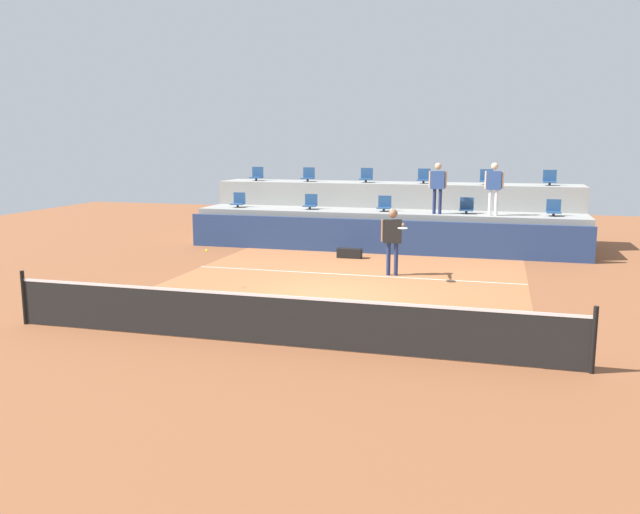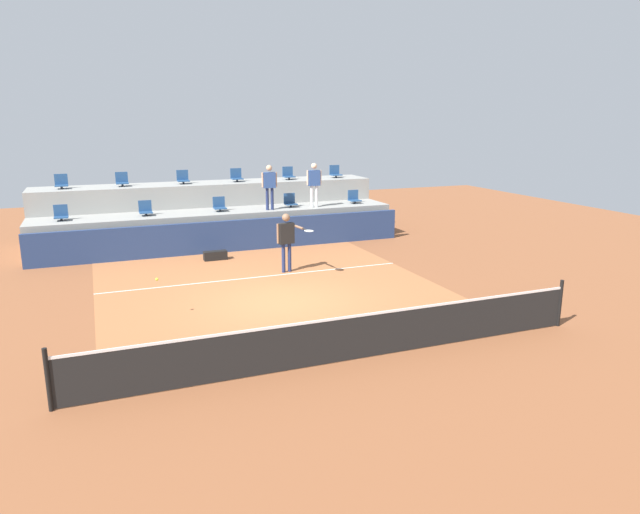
{
  "view_description": "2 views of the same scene",
  "coord_description": "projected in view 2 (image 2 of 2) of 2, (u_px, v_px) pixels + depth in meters",
  "views": [
    {
      "loc": [
        3.7,
        -14.37,
        3.52
      ],
      "look_at": [
        -0.0,
        -1.01,
        1.08
      ],
      "focal_mm": 36.42,
      "sensor_mm": 36.0,
      "label": 1
    },
    {
      "loc": [
        -4.28,
        -13.31,
        4.56
      ],
      "look_at": [
        0.72,
        -0.76,
        1.27
      ],
      "focal_mm": 32.14,
      "sensor_mm": 36.0,
      "label": 2
    }
  ],
  "objects": [
    {
      "name": "stadium_chair_upper_far_right",
      "position": [
        335.0,
        172.0,
        24.15
      ],
      "size": [
        0.44,
        0.4,
        0.52
      ],
      "color": "#2D2D33",
      "rests_on": "seating_tier_upper"
    },
    {
      "name": "court_service_line",
      "position": [
        258.0,
        277.0,
        16.8
      ],
      "size": [
        9.0,
        0.06,
        0.0
      ],
      "primitive_type": "cube",
      "color": "silver",
      "rests_on": "ground_plane"
    },
    {
      "name": "stadium_chair_lower_left",
      "position": [
        145.0,
        209.0,
        19.87
      ],
      "size": [
        0.44,
        0.4,
        0.52
      ],
      "color": "#2D2D33",
      "rests_on": "seating_tier_lower"
    },
    {
      "name": "equipment_bag",
      "position": [
        215.0,
        255.0,
        18.83
      ],
      "size": [
        0.76,
        0.28,
        0.3
      ],
      "primitive_type": "cube",
      "color": "black",
      "rests_on": "ground_plane"
    },
    {
      "name": "stadium_chair_lower_right",
      "position": [
        290.0,
        201.0,
        21.78
      ],
      "size": [
        0.44,
        0.4,
        0.52
      ],
      "color": "#2D2D33",
      "rests_on": "seating_tier_lower"
    },
    {
      "name": "tennis_ball",
      "position": [
        157.0,
        279.0,
        13.14
      ],
      "size": [
        0.07,
        0.07,
        0.07
      ],
      "color": "#CCE033"
    },
    {
      "name": "seating_tier_lower",
      "position": [
        221.0,
        228.0,
        21.08
      ],
      "size": [
        13.0,
        1.8,
        1.25
      ],
      "primitive_type": "cube",
      "color": "gray",
      "rests_on": "ground_plane"
    },
    {
      "name": "spectator_in_grey",
      "position": [
        269.0,
        183.0,
        20.92
      ],
      "size": [
        0.58,
        0.23,
        1.65
      ],
      "color": "navy",
      "rests_on": "seating_tier_lower"
    },
    {
      "name": "ground_plane",
      "position": [
        283.0,
        301.0,
        14.64
      ],
      "size": [
        40.0,
        40.0,
        0.0
      ],
      "primitive_type": "plane",
      "color": "brown"
    },
    {
      "name": "seating_tier_upper",
      "position": [
        211.0,
        209.0,
        22.6
      ],
      "size": [
        13.0,
        1.8,
        2.1
      ],
      "primitive_type": "cube",
      "color": "gray",
      "rests_on": "ground_plane"
    },
    {
      "name": "stadium_chair_lower_far_left",
      "position": [
        61.0,
        214.0,
        18.9
      ],
      "size": [
        0.44,
        0.4,
        0.52
      ],
      "color": "#2D2D33",
      "rests_on": "seating_tier_lower"
    },
    {
      "name": "spectator_in_white",
      "position": [
        314.0,
        181.0,
        21.55
      ],
      "size": [
        0.59,
        0.23,
        1.66
      ],
      "color": "white",
      "rests_on": "seating_tier_lower"
    },
    {
      "name": "court_inner_paint",
      "position": [
        272.0,
        290.0,
        15.54
      ],
      "size": [
        9.0,
        10.0,
        0.01
      ],
      "primitive_type": "cube",
      "color": "#A36038",
      "rests_on": "ground_plane"
    },
    {
      "name": "stadium_chair_lower_far_right",
      "position": [
        354.0,
        198.0,
        22.74
      ],
      "size": [
        0.44,
        0.4,
        0.52
      ],
      "color": "#2D2D33",
      "rests_on": "seating_tier_lower"
    },
    {
      "name": "stadium_chair_upper_far_left",
      "position": [
        61.0,
        183.0,
        20.34
      ],
      "size": [
        0.44,
        0.4,
        0.52
      ],
      "color": "#2D2D33",
      "rests_on": "seating_tier_upper"
    },
    {
      "name": "tennis_player",
      "position": [
        287.0,
        236.0,
        17.11
      ],
      "size": [
        0.85,
        1.21,
        1.8
      ],
      "color": "navy",
      "rests_on": "ground_plane"
    },
    {
      "name": "stadium_chair_upper_right",
      "position": [
        288.0,
        174.0,
        23.4
      ],
      "size": [
        0.44,
        0.4,
        0.52
      ],
      "color": "#2D2D33",
      "rests_on": "seating_tier_upper"
    },
    {
      "name": "stadium_chair_upper_mid_left",
      "position": [
        183.0,
        178.0,
        21.87
      ],
      "size": [
        0.44,
        0.4,
        0.52
      ],
      "color": "#2D2D33",
      "rests_on": "seating_tier_upper"
    },
    {
      "name": "tennis_net",
      "position": [
        348.0,
        337.0,
        10.91
      ],
      "size": [
        10.48,
        0.08,
        1.07
      ],
      "color": "black",
      "rests_on": "ground_plane"
    },
    {
      "name": "stadium_chair_upper_mid_right",
      "position": [
        236.0,
        176.0,
        22.62
      ],
      "size": [
        0.44,
        0.4,
        0.52
      ],
      "color": "#2D2D33",
      "rests_on": "seating_tier_upper"
    },
    {
      "name": "stadium_chair_lower_center",
      "position": [
        219.0,
        205.0,
        20.8
      ],
      "size": [
        0.44,
        0.4,
        0.52
      ],
      "color": "#2D2D33",
      "rests_on": "seating_tier_lower"
    },
    {
      "name": "sponsor_backboard",
      "position": [
        229.0,
        236.0,
        19.92
      ],
      "size": [
        13.0,
        0.16,
        1.1
      ],
      "primitive_type": "cube",
      "color": "navy",
      "rests_on": "ground_plane"
    },
    {
      "name": "stadium_chair_upper_left",
      "position": [
        122.0,
        180.0,
        21.08
      ],
      "size": [
        0.44,
        0.4,
        0.52
      ],
      "color": "#2D2D33",
      "rests_on": "seating_tier_upper"
    }
  ]
}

